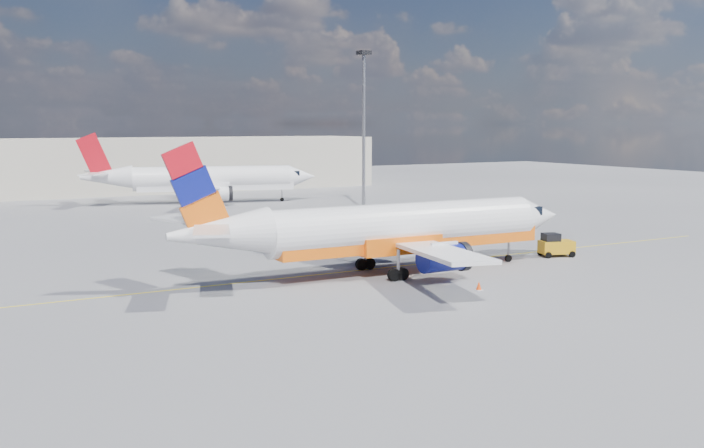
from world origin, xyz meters
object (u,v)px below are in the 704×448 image
second_jet (205,180)px  gse_tug (555,245)px  traffic_cone (479,286)px  main_jet (392,229)px

second_jet → gse_tug: bearing=-63.9°
second_jet → traffic_cone: second_jet is taller
second_jet → gse_tug: (10.20, -52.37, -2.17)m
second_jet → traffic_cone: size_ratio=53.92×
main_jet → gse_tug: size_ratio=10.66×
main_jet → traffic_cone: (1.83, -7.07, -2.79)m
gse_tug → traffic_cone: gse_tug is taller
gse_tug → traffic_cone: size_ratio=5.10×
gse_tug → second_jet: bearing=119.3°
traffic_cone → main_jet: bearing=104.5°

